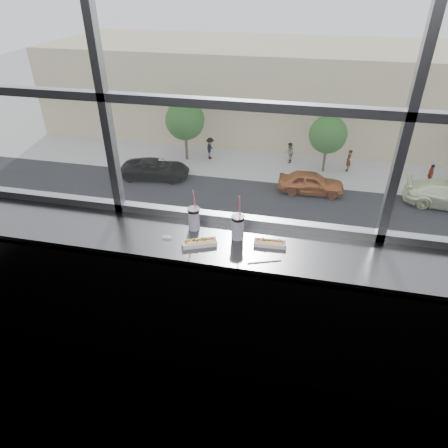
% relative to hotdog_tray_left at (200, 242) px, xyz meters
% --- Properties ---
extents(wall_back_lower, '(6.00, 0.00, 6.00)m').
position_rel_hotdog_tray_left_xyz_m(wall_back_lower, '(0.24, 0.35, -0.57)').
color(wall_back_lower, black).
rests_on(wall_back_lower, ground).
extents(window_glass, '(6.00, 0.00, 6.00)m').
position_rel_hotdog_tray_left_xyz_m(window_glass, '(0.24, 0.37, 1.18)').
color(window_glass, silver).
rests_on(window_glass, ground).
extents(window_mullions, '(6.00, 0.08, 2.40)m').
position_rel_hotdog_tray_left_xyz_m(window_mullions, '(0.24, 0.35, 1.18)').
color(window_mullions, gray).
rests_on(window_mullions, ground).
extents(counter, '(6.00, 0.55, 0.06)m').
position_rel_hotdog_tray_left_xyz_m(counter, '(0.24, 0.08, -0.05)').
color(counter, '#5E5E5E').
rests_on(counter, ground).
extents(counter_fascia, '(6.00, 0.04, 1.04)m').
position_rel_hotdog_tray_left_xyz_m(counter_fascia, '(0.24, -0.18, -0.57)').
color(counter_fascia, '#5E5E5E').
rests_on(counter_fascia, ground).
extents(hotdog_tray_left, '(0.25, 0.17, 0.06)m').
position_rel_hotdog_tray_left_xyz_m(hotdog_tray_left, '(0.00, 0.00, 0.00)').
color(hotdog_tray_left, white).
rests_on(hotdog_tray_left, counter).
extents(hotdog_tray_right, '(0.23, 0.09, 0.06)m').
position_rel_hotdog_tray_left_xyz_m(hotdog_tray_right, '(0.48, 0.10, -0.00)').
color(hotdog_tray_right, white).
rests_on(hotdog_tray_right, counter).
extents(soda_cup_left, '(0.09, 0.09, 0.34)m').
position_rel_hotdog_tray_left_xyz_m(soda_cup_left, '(-0.10, 0.20, 0.07)').
color(soda_cup_left, white).
rests_on(soda_cup_left, counter).
extents(soda_cup_right, '(0.10, 0.10, 0.36)m').
position_rel_hotdog_tray_left_xyz_m(soda_cup_right, '(0.24, 0.15, 0.08)').
color(soda_cup_right, white).
rests_on(soda_cup_right, counter).
extents(loose_straw, '(0.22, 0.09, 0.01)m').
position_rel_hotdog_tray_left_xyz_m(loose_straw, '(0.47, -0.09, -0.02)').
color(loose_straw, white).
rests_on(loose_straw, counter).
extents(wrapper, '(0.08, 0.06, 0.02)m').
position_rel_hotdog_tray_left_xyz_m(wrapper, '(-0.25, 0.04, -0.01)').
color(wrapper, silver).
rests_on(wrapper, counter).
extents(plaza_ground, '(120.00, 120.00, 0.00)m').
position_rel_hotdog_tray_left_xyz_m(plaza_ground, '(0.24, 43.85, -12.12)').
color(plaza_ground, '#A19F9C').
rests_on(plaza_ground, ground).
extents(plaza_near, '(50.00, 14.00, 0.04)m').
position_rel_hotdog_tray_left_xyz_m(plaza_near, '(0.24, 7.35, -12.10)').
color(plaza_near, '#A19F9C').
rests_on(plaza_near, plaza_ground).
extents(street_asphalt, '(80.00, 10.00, 0.06)m').
position_rel_hotdog_tray_left_xyz_m(street_asphalt, '(0.24, 20.35, -12.09)').
color(street_asphalt, black).
rests_on(street_asphalt, plaza_ground).
extents(far_sidewalk, '(80.00, 6.00, 0.04)m').
position_rel_hotdog_tray_left_xyz_m(far_sidewalk, '(0.24, 28.35, -12.10)').
color(far_sidewalk, '#A19F9C').
rests_on(far_sidewalk, plaza_ground).
extents(far_building, '(50.00, 14.00, 8.00)m').
position_rel_hotdog_tray_left_xyz_m(far_building, '(0.24, 38.35, -8.12)').
color(far_building, tan).
rests_on(far_building, plaza_ground).
extents(car_near_a, '(2.87, 6.00, 1.95)m').
position_rel_hotdog_tray_left_xyz_m(car_near_a, '(-12.15, 16.35, -11.09)').
color(car_near_a, '#A6A6CB').
rests_on(car_near_a, street_asphalt).
extents(car_near_c, '(2.96, 6.43, 2.10)m').
position_rel_hotdog_tray_left_xyz_m(car_near_c, '(1.99, 16.35, -11.01)').
color(car_near_c, '#BB0C3F').
rests_on(car_near_c, street_asphalt).
extents(car_far_b, '(2.84, 6.45, 2.13)m').
position_rel_hotdog_tray_left_xyz_m(car_far_b, '(1.22, 24.35, -11.00)').
color(car_far_b, '#B45721').
rests_on(car_far_b, street_asphalt).
extents(car_near_d, '(2.98, 5.93, 1.90)m').
position_rel_hotdog_tray_left_xyz_m(car_near_d, '(6.28, 16.35, -11.11)').
color(car_near_d, silver).
rests_on(car_near_d, street_asphalt).
extents(car_near_b, '(2.71, 6.24, 2.06)m').
position_rel_hotdog_tray_left_xyz_m(car_near_b, '(-6.70, 16.35, -11.03)').
color(car_near_b, '#292728').
rests_on(car_near_b, street_asphalt).
extents(car_far_a, '(3.07, 6.02, 1.93)m').
position_rel_hotdog_tray_left_xyz_m(car_far_a, '(-10.61, 24.35, -11.10)').
color(car_far_a, black).
rests_on(car_far_a, street_asphalt).
extents(pedestrian_a, '(0.74, 0.99, 2.23)m').
position_rel_hotdog_tray_left_xyz_m(pedestrian_a, '(-7.39, 28.90, -10.97)').
color(pedestrian_a, '#66605B').
rests_on(pedestrian_a, far_sidewalk).
extents(pedestrian_d, '(0.67, 0.89, 2.01)m').
position_rel_hotdog_tray_left_xyz_m(pedestrian_d, '(9.89, 27.53, -11.08)').
color(pedestrian_d, '#66605B').
rests_on(pedestrian_d, far_sidewalk).
extents(pedestrian_c, '(0.70, 0.94, 2.11)m').
position_rel_hotdog_tray_left_xyz_m(pedestrian_c, '(4.02, 28.85, -11.03)').
color(pedestrian_c, '#66605B').
rests_on(pedestrian_c, far_sidewalk).
extents(pedestrian_b, '(0.69, 0.92, 2.06)m').
position_rel_hotdog_tray_left_xyz_m(pedestrian_b, '(-0.75, 29.52, -11.05)').
color(pedestrian_b, '#66605B').
rests_on(pedestrian_b, far_sidewalk).
extents(tree_left, '(3.23, 3.23, 5.05)m').
position_rel_hotdog_tray_left_xyz_m(tree_left, '(-9.34, 28.35, -8.70)').
color(tree_left, '#47382B').
rests_on(tree_left, far_sidewalk).
extents(tree_center, '(2.93, 2.93, 4.58)m').
position_rel_hotdog_tray_left_xyz_m(tree_center, '(2.11, 28.35, -9.02)').
color(tree_center, '#47382B').
rests_on(tree_center, far_sidewalk).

